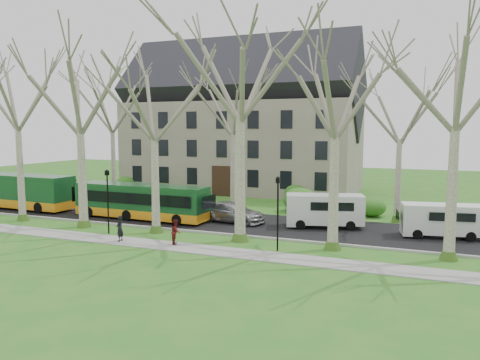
% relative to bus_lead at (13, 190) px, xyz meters
% --- Properties ---
extents(ground, '(120.00, 120.00, 0.00)m').
position_rel_bus_lead_xyz_m(ground, '(20.37, -4.24, -1.62)').
color(ground, '#2A7120').
rests_on(ground, ground).
extents(sidewalk, '(70.00, 2.00, 0.06)m').
position_rel_bus_lead_xyz_m(sidewalk, '(20.37, -6.74, -1.59)').
color(sidewalk, gray).
rests_on(sidewalk, ground).
extents(road, '(80.00, 8.00, 0.06)m').
position_rel_bus_lead_xyz_m(road, '(20.37, 1.26, -1.59)').
color(road, black).
rests_on(road, ground).
extents(curb, '(80.00, 0.25, 0.14)m').
position_rel_bus_lead_xyz_m(curb, '(20.37, -2.74, -1.55)').
color(curb, '#A5A39E').
rests_on(curb, ground).
extents(building, '(26.50, 12.20, 16.00)m').
position_rel_bus_lead_xyz_m(building, '(14.37, 19.76, 6.45)').
color(building, gray).
rests_on(building, ground).
extents(tree_row_verge, '(49.00, 7.00, 14.00)m').
position_rel_bus_lead_xyz_m(tree_row_verge, '(20.37, -3.94, 5.38)').
color(tree_row_verge, gray).
rests_on(tree_row_verge, ground).
extents(tree_row_far, '(33.00, 7.00, 12.00)m').
position_rel_bus_lead_xyz_m(tree_row_far, '(19.03, 6.76, 4.38)').
color(tree_row_far, gray).
rests_on(tree_row_far, ground).
extents(lamp_row, '(36.22, 0.22, 4.30)m').
position_rel_bus_lead_xyz_m(lamp_row, '(20.37, -5.24, 0.96)').
color(lamp_row, black).
rests_on(lamp_row, ground).
extents(hedges, '(30.60, 8.60, 2.00)m').
position_rel_bus_lead_xyz_m(hedges, '(15.70, 9.76, -0.62)').
color(hedges, '#27651C').
rests_on(hedges, ground).
extents(bus_lead, '(12.54, 3.04, 3.11)m').
position_rel_bus_lead_xyz_m(bus_lead, '(0.00, 0.00, 0.00)').
color(bus_lead, '#144921').
rests_on(bus_lead, road).
extents(bus_follow, '(11.24, 2.68, 2.79)m').
position_rel_bus_lead_xyz_m(bus_follow, '(13.62, -0.17, -0.16)').
color(bus_follow, '#144921').
rests_on(bus_follow, road).
extents(sedan, '(5.40, 2.86, 1.49)m').
position_rel_bus_lead_xyz_m(sedan, '(20.80, 1.34, -0.81)').
color(sedan, '#A1A1A6').
rests_on(sedan, road).
extents(van_a, '(5.75, 3.37, 2.36)m').
position_rel_bus_lead_xyz_m(van_a, '(27.66, 1.99, -0.37)').
color(van_a, silver).
rests_on(van_a, road).
extents(van_b, '(5.21, 2.63, 2.17)m').
position_rel_bus_lead_xyz_m(van_b, '(35.38, 1.71, -0.47)').
color(van_b, silver).
rests_on(van_b, road).
extents(pedestrian_a, '(0.46, 0.64, 1.63)m').
position_rel_bus_lead_xyz_m(pedestrian_a, '(16.51, -6.91, -0.74)').
color(pedestrian_a, black).
rests_on(pedestrian_a, sidewalk).
extents(pedestrian_b, '(0.81, 0.91, 1.54)m').
position_rel_bus_lead_xyz_m(pedestrian_b, '(20.15, -6.22, -0.79)').
color(pedestrian_b, '#5A1415').
rests_on(pedestrian_b, sidewalk).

